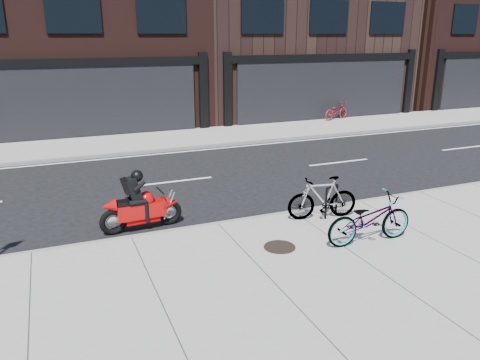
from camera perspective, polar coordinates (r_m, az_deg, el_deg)
name	(u,v)px	position (r m, az deg, el deg)	size (l,w,h in m)	color
ground	(193,202)	(12.75, -5.71, -2.68)	(120.00, 120.00, 0.00)	black
sidewalk_near	(276,288)	(8.47, 4.40, -12.97)	(60.00, 6.00, 0.13)	gray
sidewalk_far	(139,142)	(20.01, -12.18, 4.54)	(60.00, 3.50, 0.13)	gray
building_mideast	(282,1)	(29.31, 5.19, 20.91)	(12.00, 10.00, 12.50)	black
building_east	(441,2)	(36.40, 23.28, 19.33)	(10.00, 10.00, 13.00)	black
bike_rack	(332,199)	(11.39, 11.10, -2.24)	(0.44, 0.20, 0.78)	black
bicycle_front	(370,219)	(10.16, 15.52, -4.61)	(0.69, 1.99, 1.04)	gray
bicycle_rear	(322,198)	(11.24, 10.01, -2.15)	(0.48, 1.71, 1.03)	gray
motorcycle	(145,205)	(11.00, -11.56, -3.00)	(1.94, 0.49, 1.45)	black
bicycle_far	(336,111)	(25.02, 11.65, 8.26)	(0.60, 1.72, 0.90)	maroon
manhole_cover	(280,247)	(9.79, 4.85, -8.13)	(0.66, 0.66, 0.01)	black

